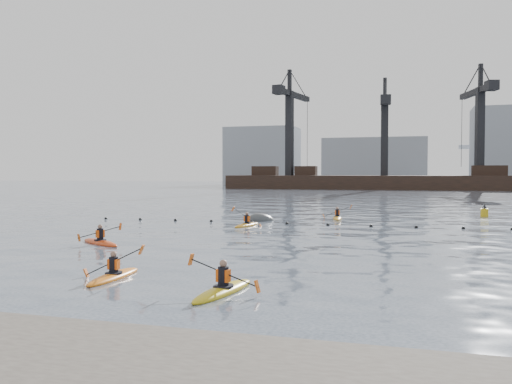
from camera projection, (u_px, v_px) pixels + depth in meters
ground at (187, 290)px, 17.20m from camera, size 400.00×400.00×0.00m
float_line at (308, 224)px, 38.93m from camera, size 33.24×0.73×0.24m
barge_pier at (383, 181)px, 122.59m from camera, size 72.00×19.30×29.50m
skyline at (400, 154)px, 160.23m from camera, size 141.00×28.00×22.00m
kayaker_0 at (114, 275)px, 19.13m from camera, size 2.37×3.42×1.35m
kayaker_1 at (223, 289)px, 16.82m from camera, size 2.49×3.71×1.29m
kayaker_2 at (100, 242)px, 28.39m from camera, size 3.45×2.54×1.17m
kayaker_3 at (247, 224)px, 37.96m from camera, size 2.42×3.50×1.49m
kayaker_5 at (337, 217)px, 43.92m from camera, size 2.35×3.47×1.28m
mooring_buoy at (262, 221)px, 42.17m from camera, size 2.66×2.66×1.57m
nav_buoy at (484, 212)px, 46.01m from camera, size 0.64×0.64×1.16m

